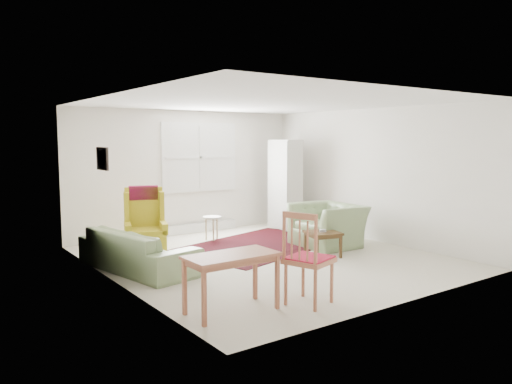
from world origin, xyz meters
TOP-DOWN VIEW (x-y plane):
  - room at (0.02, 0.21)m, footprint 5.04×5.54m
  - rug at (0.45, 0.84)m, footprint 3.40×2.64m
  - sofa at (-2.00, 0.50)m, footprint 1.19×2.18m
  - armchair at (1.45, 0.10)m, footprint 1.08×1.21m
  - wingback_chair at (-1.51, 1.34)m, footprint 0.84×0.87m
  - coffee_table at (0.80, -0.47)m, footprint 0.63×0.63m
  - stool at (0.00, 1.74)m, footprint 0.40×0.40m
  - cabinet at (1.91, 1.90)m, footprint 0.47×0.80m
  - desk at (-1.85, -1.82)m, footprint 1.03×0.52m
  - desk_chair at (-0.97, -2.12)m, footprint 0.61×0.61m

SIDE VIEW (x-z plane):
  - rug at x=0.45m, z-range 0.00..0.03m
  - coffee_table at x=0.80m, z-range 0.00..0.42m
  - stool at x=0.00m, z-range 0.00..0.47m
  - desk at x=-1.85m, z-range 0.00..0.65m
  - sofa at x=-2.00m, z-range 0.00..0.83m
  - armchair at x=1.45m, z-range 0.00..0.90m
  - desk_chair at x=-0.97m, z-range 0.00..1.10m
  - wingback_chair at x=-1.51m, z-range 0.00..1.14m
  - cabinet at x=1.91m, z-range 0.00..1.91m
  - room at x=0.02m, z-range 0.00..2.51m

